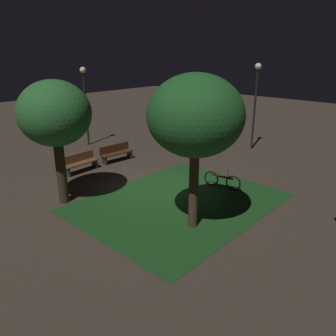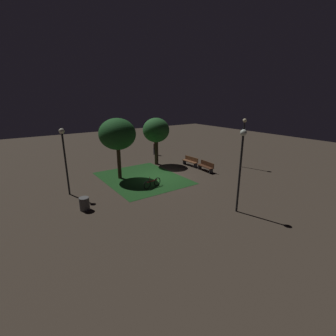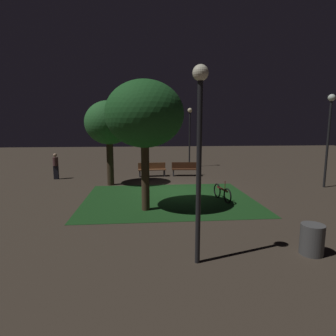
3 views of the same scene
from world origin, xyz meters
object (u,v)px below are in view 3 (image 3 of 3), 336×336
(bicycle, at_px, (222,193))
(bench_back_row, at_px, (185,169))
(bench_corner, at_px, (152,169))
(lamp_post_plaza_west, at_px, (190,127))
(trash_bin, at_px, (312,239))
(tree_near_wall, at_px, (109,123))
(lamp_post_path_center, at_px, (199,133))
(lamp_post_plaza_east, at_px, (329,126))
(tree_back_right, at_px, (145,115))
(pedestrian, at_px, (56,166))

(bicycle, bearing_deg, bench_back_row, -83.49)
(bench_corner, xyz_separation_m, lamp_post_plaza_west, (-3.11, -3.80, 2.67))
(trash_bin, bearing_deg, lamp_post_plaza_west, -87.55)
(tree_near_wall, height_order, bicycle, tree_near_wall)
(lamp_post_path_center, height_order, trash_bin, lamp_post_path_center)
(bench_back_row, bearing_deg, lamp_post_plaza_east, 149.45)
(tree_back_right, distance_m, lamp_post_path_center, 4.54)
(lamp_post_plaza_east, xyz_separation_m, pedestrian, (15.09, -3.63, -2.44))
(tree_near_wall, bearing_deg, pedestrian, -29.42)
(bench_back_row, height_order, trash_bin, bench_back_row)
(bench_back_row, distance_m, tree_back_right, 8.43)
(tree_near_wall, bearing_deg, trash_bin, 124.32)
(bicycle, bearing_deg, tree_back_right, 18.28)
(pedestrian, bearing_deg, lamp_post_path_center, 120.85)
(bench_back_row, relative_size, trash_bin, 2.30)
(trash_bin, bearing_deg, lamp_post_path_center, 3.37)
(tree_back_right, height_order, bicycle, tree_back_right)
(lamp_post_plaza_east, height_order, bicycle, lamp_post_plaza_east)
(bench_back_row, distance_m, bench_corner, 2.21)
(lamp_post_plaza_west, relative_size, trash_bin, 5.83)
(tree_back_right, height_order, lamp_post_plaza_east, tree_back_right)
(lamp_post_path_center, distance_m, lamp_post_plaza_west, 15.64)
(bench_corner, height_order, tree_near_wall, tree_near_wall)
(trash_bin, relative_size, bicycle, 0.48)
(bench_corner, height_order, lamp_post_plaza_west, lamp_post_plaza_west)
(tree_near_wall, distance_m, pedestrian, 4.82)
(tree_back_right, bearing_deg, lamp_post_plaza_west, -107.86)
(tree_back_right, xyz_separation_m, lamp_post_path_center, (-1.21, 4.34, -0.56))
(tree_back_right, distance_m, lamp_post_plaza_east, 10.16)
(bench_corner, relative_size, lamp_post_path_center, 0.39)
(lamp_post_path_center, height_order, pedestrian, lamp_post_path_center)
(tree_back_right, bearing_deg, trash_bin, 135.50)
(tree_back_right, xyz_separation_m, bicycle, (-3.39, -1.12, -3.35))
(tree_near_wall, height_order, trash_bin, tree_near_wall)
(tree_near_wall, height_order, lamp_post_plaza_west, lamp_post_plaza_west)
(lamp_post_path_center, distance_m, trash_bin, 4.08)
(bench_back_row, bearing_deg, tree_near_wall, 28.32)
(lamp_post_path_center, xyz_separation_m, trash_bin, (-3.02, -0.18, -2.74))
(lamp_post_path_center, bearing_deg, trash_bin, -176.63)
(bench_back_row, xyz_separation_m, lamp_post_plaza_east, (-6.94, 4.09, 2.81))
(bench_back_row, distance_m, pedestrian, 8.18)
(bench_corner, xyz_separation_m, lamp_post_path_center, (-0.74, 11.66, 2.65))
(lamp_post_path_center, xyz_separation_m, lamp_post_plaza_west, (-2.37, -15.46, 0.01))
(tree_back_right, height_order, tree_near_wall, tree_back_right)
(lamp_post_path_center, relative_size, bicycle, 2.80)
(pedestrian, bearing_deg, lamp_post_plaza_west, -154.76)
(tree_near_wall, bearing_deg, lamp_post_plaza_east, 172.02)
(bench_corner, bearing_deg, pedestrian, 4.48)
(lamp_post_path_center, xyz_separation_m, bicycle, (-2.18, -5.46, -2.79))
(lamp_post_path_center, xyz_separation_m, pedestrian, (6.68, -11.19, -2.28))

